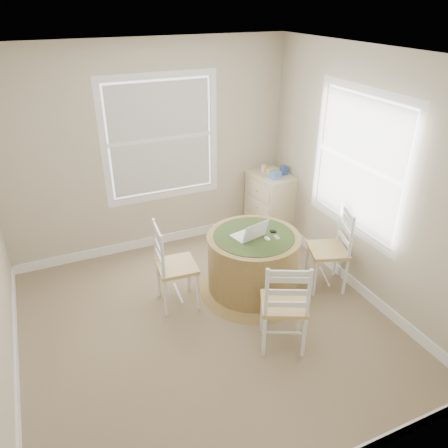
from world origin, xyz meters
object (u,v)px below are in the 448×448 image
chair_left (177,266)px  chair_right (328,250)px  round_table (253,262)px  chair_near (284,303)px  corner_chest (270,203)px  laptop (249,234)px

chair_left → chair_right: bearing=-98.6°
round_table → chair_near: (-0.12, -0.86, 0.08)m
round_table → chair_right: chair_right is taller
chair_right → chair_near: bearing=-37.2°
corner_chest → chair_left: bearing=-156.8°
chair_right → laptop: size_ratio=2.56×
round_table → laptop: size_ratio=3.21×
chair_left → laptop: bearing=-96.0°
round_table → corner_chest: 1.47m
round_table → chair_right: bearing=-8.0°
round_table → chair_right: 0.85m
chair_right → corner_chest: size_ratio=1.10×
chair_near → chair_right: size_ratio=1.00×
chair_left → chair_near: 1.23m
round_table → chair_near: size_ratio=1.25×
round_table → corner_chest: size_ratio=1.38×
round_table → chair_right: (0.82, -0.24, 0.08)m
round_table → chair_left: bearing=178.2°
chair_right → corner_chest: 1.41m
chair_left → laptop: chair_left is taller
round_table → chair_near: chair_near is taller
round_table → laptop: bearing=-174.7°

